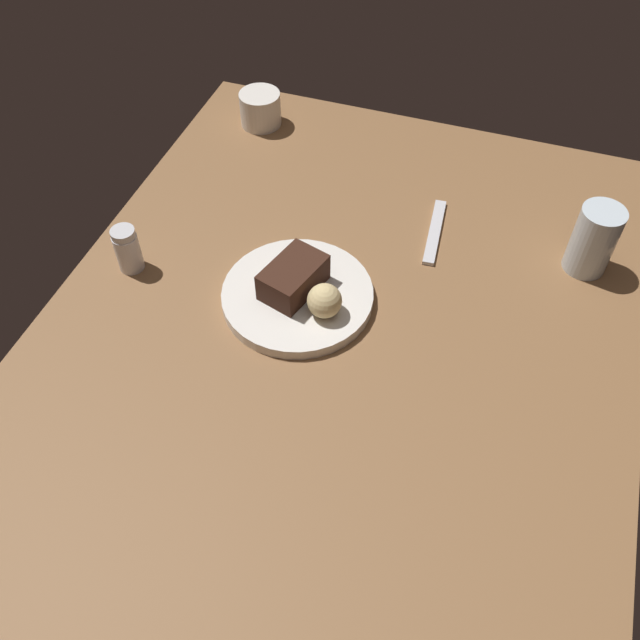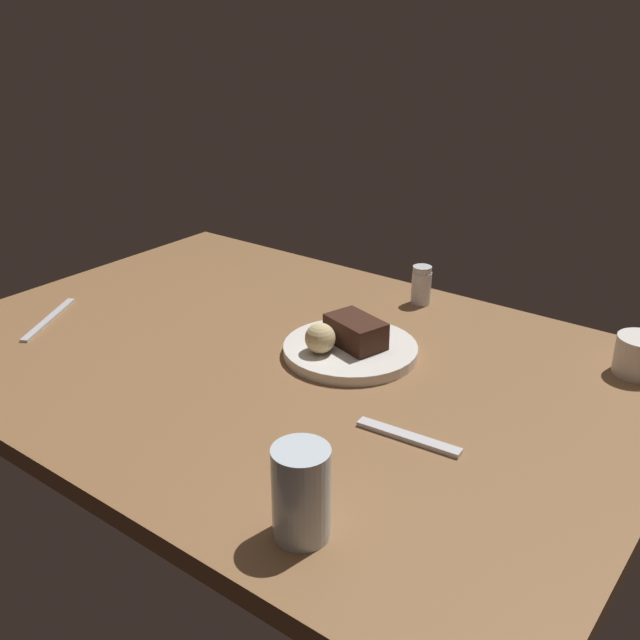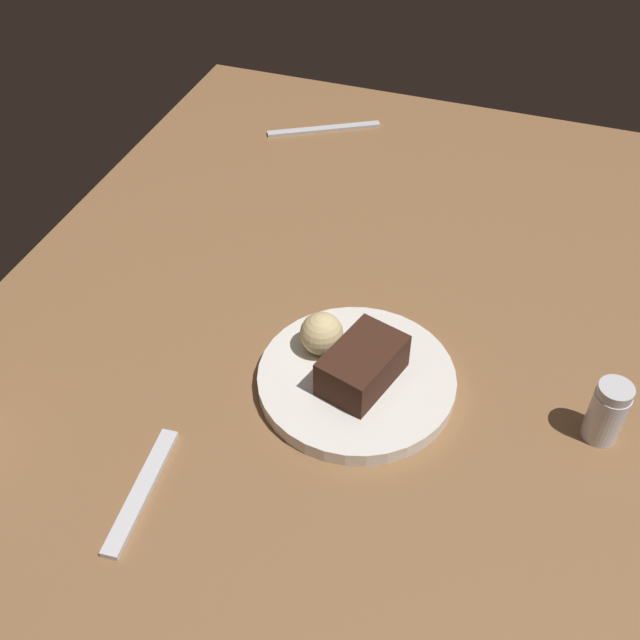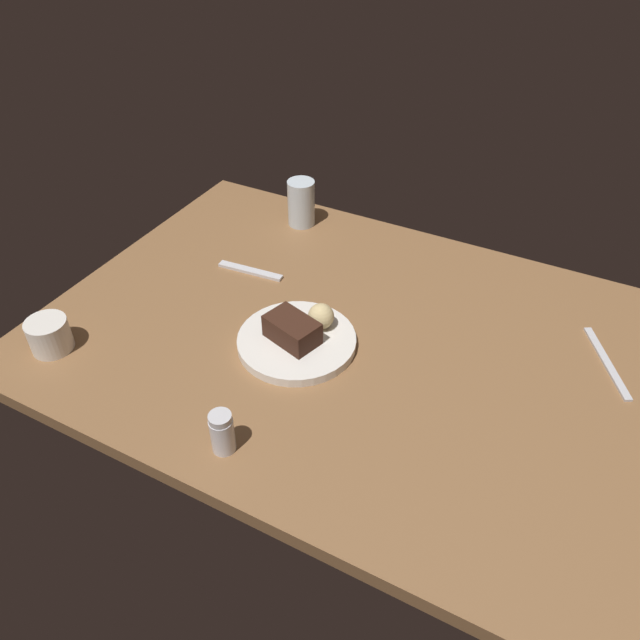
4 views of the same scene
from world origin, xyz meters
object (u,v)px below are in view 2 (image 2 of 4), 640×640
coffee_cup (640,356)px  chocolate_cake_slice (356,332)px  bread_roll (320,338)px  salt_shaker (421,285)px  water_glass (301,493)px  butter_knife (49,319)px  dessert_plate (350,350)px  dessert_spoon (408,437)px

coffee_cup → chocolate_cake_slice: bearing=-151.8°
bread_roll → coffee_cup: bearing=32.4°
salt_shaker → bread_roll: bearing=-91.2°
chocolate_cake_slice → water_glass: bearing=-63.1°
salt_shaker → butter_knife: 70.04cm
dessert_plate → butter_knife: size_ratio=1.17×
bread_roll → chocolate_cake_slice: bearing=62.7°
coffee_cup → dessert_plate: bearing=-151.2°
coffee_cup → dessert_spoon: 42.60cm
dessert_plate → bread_roll: bearing=-116.5°
chocolate_cake_slice → bread_roll: bread_roll is taller
bread_roll → dessert_spoon: 25.91cm
chocolate_cake_slice → bread_roll: size_ratio=1.97×
butter_knife → dessert_spoon: bearing=64.9°
dessert_plate → coffee_cup: (39.90, 21.90, 2.25)cm
chocolate_cake_slice → dessert_spoon: 26.47cm
butter_knife → water_glass: bearing=46.8°
dessert_spoon → butter_knife: (-73.01, -5.89, -0.10)cm
water_glass → dessert_spoon: water_glass is taller
water_glass → dessert_spoon: 23.95cm
coffee_cup → butter_knife: 102.17cm
bread_roll → coffee_cup: (42.40, 26.93, -1.14)cm
bread_roll → salt_shaker: 31.53cm
chocolate_cake_slice → butter_knife: bearing=-156.8°
salt_shaker → butter_knife: size_ratio=0.40×
water_glass → coffee_cup: (19.06, 61.28, -2.40)cm
chocolate_cake_slice → salt_shaker: salt_shaker is taller
dessert_plate → dessert_spoon: (20.64, -15.99, -0.55)cm
water_glass → butter_knife: 75.46cm
water_glass → dessert_plate: bearing=117.9°
bread_roll → water_glass: (23.34, -34.35, 1.26)cm
dessert_spoon → bread_roll: bearing=149.8°
coffee_cup → water_glass: bearing=-107.3°
chocolate_cake_slice → dessert_spoon: (20.17, -16.72, -3.76)cm
dessert_spoon → butter_knife: bearing=179.8°
water_glass → coffee_cup: bearing=72.7°
bread_roll → dessert_spoon: size_ratio=0.33×
chocolate_cake_slice → coffee_cup: size_ratio=1.29×
bread_roll → water_glass: 41.55cm
bread_roll → coffee_cup: bread_roll is taller
chocolate_cake_slice → bread_roll: bearing=-117.3°
coffee_cup → butter_knife: (-92.26, -43.78, -2.90)cm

